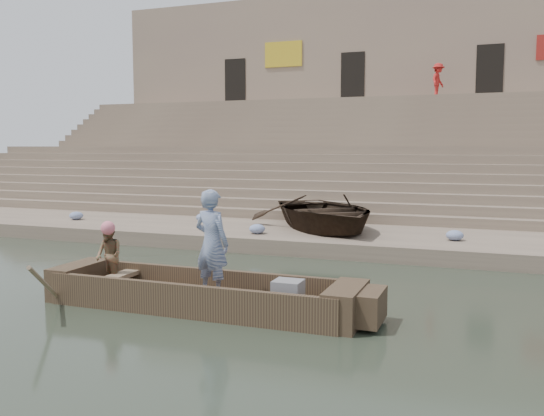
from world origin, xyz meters
The scene contains 14 objects.
ground centered at (0.00, 0.00, 0.00)m, with size 120.00×120.00×0.00m, color #273225.
lower_landing centered at (0.00, 8.00, 0.20)m, with size 32.00×4.00×0.40m, color gray.
mid_landing centered at (0.00, 15.50, 1.40)m, with size 32.00×3.00×2.80m, color gray.
upper_landing centered at (0.00, 22.50, 2.60)m, with size 32.00×3.00×5.20m, color gray.
ghat_steps centered at (0.00, 17.19, 1.80)m, with size 32.00×11.00×5.20m.
building_wall centered at (0.00, 26.50, 5.60)m, with size 32.00×5.07×11.20m.
main_rowboat centered at (0.61, 0.97, 0.11)m, with size 5.00×1.30×0.22m, color brown.
rowboat_trim centered at (0.81, 0.96, 0.31)m, with size 6.04×2.63×1.81m.
standing_man centered at (0.81, 1.01, 1.14)m, with size 0.67×0.44×1.85m, color navy.
rowing_man centered at (-1.33, 1.05, 0.79)m, with size 0.55×0.43×1.14m, color #287846.
television centered at (2.18, 0.97, 0.42)m, with size 0.46×0.42×0.40m.
beached_rowboat centered at (0.74, 8.39, 0.91)m, with size 3.53×4.94×1.02m, color #2D2116.
pedestrian centered at (2.65, 22.26, 6.03)m, with size 1.07×0.62×1.66m, color red.
cloth_bundles centered at (-1.79, 7.74, 0.53)m, with size 12.33×2.26×0.26m.
Camera 1 is at (5.20, -7.82, 2.77)m, focal length 38.54 mm.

